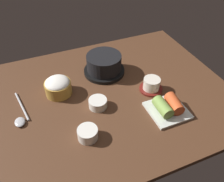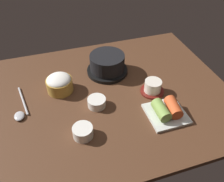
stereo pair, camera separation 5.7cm
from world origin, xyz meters
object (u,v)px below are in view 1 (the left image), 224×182
rice_bowl (58,86)px  spoon (21,116)px  side_bowl_near (88,133)px  stone_pot (104,64)px  kimchi_plate (168,107)px  tea_cup_with_saucer (151,85)px  banchan_cup_center (98,103)px

rice_bowl → spoon: bearing=-154.0°
side_bowl_near → spoon: 26.31cm
stone_pot → kimchi_plate: 33.74cm
spoon → tea_cup_with_saucer: bearing=-5.2°
stone_pot → banchan_cup_center: stone_pot is taller
stone_pot → banchan_cup_center: (-9.83, -18.96, -2.46)cm
banchan_cup_center → kimchi_plate: size_ratio=0.50×
rice_bowl → side_bowl_near: (3.92, -25.13, -1.56)cm
rice_bowl → side_bowl_near: size_ratio=1.53×
rice_bowl → tea_cup_with_saucer: size_ratio=1.10×
side_bowl_near → tea_cup_with_saucer: bearing=22.6°
banchan_cup_center → spoon: bearing=169.1°
stone_pot → kimchi_plate: (12.85, -31.13, -2.09)cm
tea_cup_with_saucer → spoon: bearing=174.8°
tea_cup_with_saucer → stone_pot: bearing=126.1°
tea_cup_with_saucer → spoon: size_ratio=0.50×
kimchi_plate → side_bowl_near: (-30.58, -0.02, -0.09)cm
rice_bowl → stone_pot: bearing=15.5°
tea_cup_with_saucer → side_bowl_near: size_ratio=1.39×
side_bowl_near → kimchi_plate: bearing=0.0°
tea_cup_with_saucer → kimchi_plate: size_ratio=0.69×
stone_pot → rice_bowl: size_ratio=1.72×
stone_pot → side_bowl_near: stone_pot is taller
kimchi_plate → spoon: (-50.18, 17.47, -1.57)cm
rice_bowl → banchan_cup_center: (11.83, -12.95, -1.83)cm
tea_cup_with_saucer → kimchi_plate: 12.91cm
rice_bowl → side_bowl_near: rice_bowl is taller
tea_cup_with_saucer → spoon: (-50.64, 4.57, -1.94)cm
banchan_cup_center → side_bowl_near: (-7.90, -12.19, 0.27)cm
banchan_cup_center → kimchi_plate: kimchi_plate is taller
rice_bowl → side_bowl_near: bearing=-81.1°
spoon → stone_pot: bearing=20.1°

